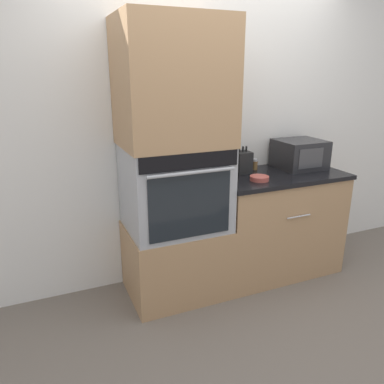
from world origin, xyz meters
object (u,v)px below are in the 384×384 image
(knife_block, at_px, (242,162))
(condiment_jar_mid, at_px, (247,166))
(microwave, at_px, (300,154))
(wall_oven, at_px, (175,188))
(bowl, at_px, (259,178))
(condiment_jar_near, at_px, (255,164))

(knife_block, distance_m, condiment_jar_mid, 0.14)
(microwave, relative_size, knife_block, 1.78)
(wall_oven, xyz_separation_m, condiment_jar_mid, (0.76, 0.23, 0.04))
(wall_oven, height_order, bowl, wall_oven)
(bowl, bearing_deg, microwave, 21.50)
(microwave, height_order, condiment_jar_mid, microwave)
(condiment_jar_near, xyz_separation_m, condiment_jar_mid, (-0.05, 0.05, -0.02))
(wall_oven, distance_m, condiment_jar_near, 0.84)
(microwave, distance_m, bowl, 0.60)
(microwave, bearing_deg, knife_block, 174.67)
(condiment_jar_near, distance_m, condiment_jar_mid, 0.07)
(knife_block, height_order, bowl, knife_block)
(bowl, bearing_deg, knife_block, 90.40)
(knife_block, relative_size, bowl, 1.49)
(microwave, relative_size, condiment_jar_mid, 6.24)
(condiment_jar_near, bearing_deg, bowl, -116.05)
(wall_oven, height_order, condiment_jar_near, wall_oven)
(microwave, distance_m, condiment_jar_mid, 0.48)
(bowl, xyz_separation_m, condiment_jar_mid, (0.10, 0.35, 0.01))
(knife_block, bearing_deg, wall_oven, -167.54)
(microwave, bearing_deg, wall_oven, -175.52)
(condiment_jar_near, relative_size, condiment_jar_mid, 1.51)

